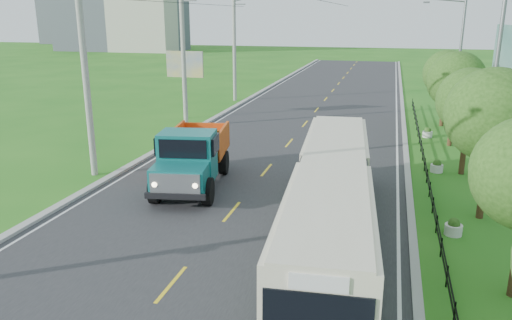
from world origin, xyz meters
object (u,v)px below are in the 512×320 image
at_px(tree_back, 447,76).
at_px(planter_mid, 437,167).
at_px(pole_mid, 184,56).
at_px(planter_far, 428,133).
at_px(billboard_left, 185,69).
at_px(dump_truck, 192,153).
at_px(pole_near, 86,74).
at_px(bus, 332,195).
at_px(tree_third, 493,120).
at_px(tree_fourth, 470,104).
at_px(pole_far, 235,46).
at_px(planter_near, 454,228).
at_px(streetlight_far, 457,56).
at_px(billboard_right, 505,60).
at_px(tree_fifth, 457,84).
at_px(streetlight_mid, 491,78).

height_order(tree_back, planter_mid, tree_back).
height_order(pole_mid, planter_far, pole_mid).
xyz_separation_m(billboard_left, dump_truck, (6.74, -15.35, -2.25)).
relative_size(pole_near, planter_far, 14.93).
height_order(pole_near, dump_truck, pole_near).
bearing_deg(tree_back, bus, -104.28).
height_order(tree_third, planter_mid, tree_third).
xyz_separation_m(tree_fourth, planter_far, (-1.26, 7.86, -3.30)).
height_order(billboard_left, bus, billboard_left).
height_order(pole_far, planter_near, pole_far).
height_order(pole_far, billboard_left, pole_far).
distance_m(streetlight_far, billboard_right, 8.18).
bearing_deg(bus, dump_truck, 143.15).
bearing_deg(tree_fifth, tree_third, -90.00).
relative_size(tree_back, streetlight_far, 0.61).
xyz_separation_m(pole_near, planter_mid, (16.86, 5.00, -4.81)).
distance_m(pole_mid, planter_mid, 18.88).
height_order(streetlight_far, dump_truck, streetlight_far).
bearing_deg(planter_near, pole_far, 121.99).
bearing_deg(streetlight_mid, tree_third, -97.64).
bearing_deg(streetlight_far, planter_far, -108.80).
bearing_deg(planter_near, tree_third, 59.59).
distance_m(tree_fifth, planter_near, 14.64).
xyz_separation_m(streetlight_far, dump_truck, (-13.41, -19.35, -3.29)).
bearing_deg(pole_near, dump_truck, -3.61).
bearing_deg(streetlight_far, tree_fourth, -93.25).
relative_size(tree_fourth, planter_far, 8.06).
xyz_separation_m(streetlight_far, planter_far, (-2.04, -6.00, -4.62)).
bearing_deg(billboard_left, streetlight_mid, -26.40).
xyz_separation_m(pole_mid, tree_fifth, (18.12, -0.86, -1.24)).
bearing_deg(pole_far, streetlight_mid, -45.14).
bearing_deg(planter_far, pole_near, -142.37).
distance_m(pole_far, planter_mid, 25.85).
relative_size(tree_back, billboard_right, 0.75).
bearing_deg(tree_fourth, billboard_right, 67.36).
xyz_separation_m(tree_back, streetlight_far, (0.79, 1.86, 1.25)).
distance_m(pole_near, pole_far, 24.00).
height_order(pole_near, billboard_right, pole_near).
distance_m(pole_near, tree_fifth, 21.31).
height_order(pole_far, streetlight_mid, pole_far).
bearing_deg(pole_near, streetlight_far, 45.14).
xyz_separation_m(tree_fourth, dump_truck, (-12.62, -5.49, -1.97)).
distance_m(planter_far, bus, 18.39).
relative_size(streetlight_mid, planter_mid, 13.54).
bearing_deg(bus, streetlight_far, 70.54).
height_order(pole_near, billboard_left, pole_near).
bearing_deg(dump_truck, planter_mid, 15.45).
distance_m(pole_mid, bus, 21.22).
xyz_separation_m(planter_far, billboard_right, (3.70, -2.00, 5.06)).
bearing_deg(pole_far, planter_far, -33.12).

